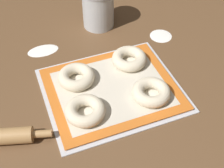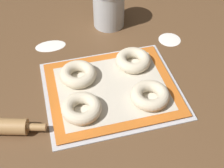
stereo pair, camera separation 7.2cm
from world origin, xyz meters
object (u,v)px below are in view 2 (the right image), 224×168
Objects in this scene: bagel_front_right at (150,95)px; bagel_back_left at (78,74)px; bagel_front_left at (81,108)px; flour_canister at (109,7)px; bagel_back_right at (133,60)px; baking_tray at (112,90)px.

bagel_back_left is (-0.19, 0.14, 0.00)m from bagel_front_right.
bagel_front_right is 0.23m from bagel_back_left.
bagel_front_left is at bearing 179.05° from bagel_front_right.
flour_canister is (0.18, 0.41, 0.05)m from bagel_front_left.
flour_canister is (-0.02, 0.25, 0.05)m from bagel_back_right.
bagel_front_left is (-0.11, -0.07, 0.02)m from baking_tray.
baking_tray is at bearing -36.73° from bagel_back_left.
bagel_front_left and bagel_front_right have the same top height.
bagel_back_left is at bearing -174.11° from bagel_back_right.
bagel_back_right is (-0.00, 0.16, 0.00)m from bagel_front_right.
bagel_front_left is 0.20m from bagel_front_right.
bagel_front_left is at bearing -114.07° from flour_canister.
bagel_front_right is 0.75× the size of flour_canister.
bagel_back_left is at bearing 143.27° from baking_tray.
bagel_front_right and bagel_back_left have the same top height.
bagel_back_left is 0.32m from flour_canister.
flour_canister is at bearing 77.24° from baking_tray.
bagel_back_right is 0.75× the size of flour_canister.
bagel_back_left is 0.75× the size of flour_canister.
flour_canister is (-0.02, 0.41, 0.05)m from bagel_front_right.
flour_canister reaches higher than baking_tray.
bagel_back_right is at bearing 38.00° from bagel_front_left.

